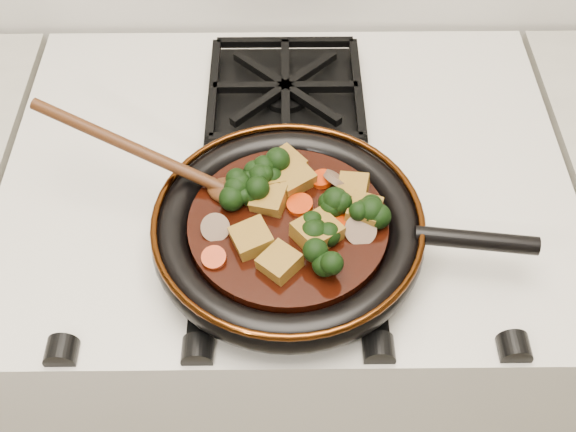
{
  "coord_description": "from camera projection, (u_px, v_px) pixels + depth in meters",
  "views": [
    {
      "loc": [
        -0.0,
        1.02,
        1.62
      ],
      "look_at": [
        0.0,
        1.55,
        0.97
      ],
      "focal_mm": 45.0,
      "sensor_mm": 36.0,
      "label": 1
    }
  ],
  "objects": [
    {
      "name": "broccoli_floret_5",
      "position": [
        319.0,
        231.0,
        0.82
      ],
      "size": [
        0.08,
        0.08,
        0.06
      ],
      "primitive_type": null,
      "rotation": [
        0.02,
        -0.11,
        0.29
      ],
      "color": "black",
      "rests_on": "braising_sauce"
    },
    {
      "name": "carrot_coin_2",
      "position": [
        214.0,
        258.0,
        0.8
      ],
      "size": [
        0.03,
        0.03,
        0.02
      ],
      "primitive_type": "cylinder",
      "rotation": [
        0.26,
        -0.05,
        0.0
      ],
      "color": "#B02804",
      "rests_on": "braising_sauce"
    },
    {
      "name": "tofu_cube_4",
      "position": [
        269.0,
        200.0,
        0.85
      ],
      "size": [
        0.05,
        0.05,
        0.03
      ],
      "primitive_type": "cube",
      "rotation": [
        -0.11,
        -0.11,
        1.26
      ],
      "color": "brown",
      "rests_on": "braising_sauce"
    },
    {
      "name": "tofu_cube_5",
      "position": [
        261.0,
        184.0,
        0.87
      ],
      "size": [
        0.05,
        0.05,
        0.02
      ],
      "primitive_type": "cube",
      "rotation": [
        -0.06,
        -0.08,
        0.8
      ],
      "color": "brown",
      "rests_on": "braising_sauce"
    },
    {
      "name": "broccoli_floret_4",
      "position": [
        243.0,
        192.0,
        0.86
      ],
      "size": [
        0.09,
        0.08,
        0.07
      ],
      "primitive_type": null,
      "rotation": [
        0.14,
        -0.21,
        2.77
      ],
      "color": "black",
      "rests_on": "braising_sauce"
    },
    {
      "name": "tofu_cube_9",
      "position": [
        267.0,
        180.0,
        0.87
      ],
      "size": [
        0.05,
        0.05,
        0.03
      ],
      "primitive_type": "cube",
      "rotation": [
        0.02,
        0.11,
        1.8
      ],
      "color": "brown",
      "rests_on": "braising_sauce"
    },
    {
      "name": "tofu_cube_1",
      "position": [
        286.0,
        164.0,
        0.89
      ],
      "size": [
        0.05,
        0.05,
        0.02
      ],
      "primitive_type": "cube",
      "rotation": [
        0.06,
        -0.0,
        0.72
      ],
      "color": "brown",
      "rests_on": "braising_sauce"
    },
    {
      "name": "carrot_coin_1",
      "position": [
        344.0,
        218.0,
        0.84
      ],
      "size": [
        0.03,
        0.03,
        0.02
      ],
      "primitive_type": "cylinder",
      "rotation": [
        -0.11,
        0.17,
        0.0
      ],
      "color": "#B02804",
      "rests_on": "braising_sauce"
    },
    {
      "name": "mushroom_slice_1",
      "position": [
        215.0,
        228.0,
        0.83
      ],
      "size": [
        0.04,
        0.04,
        0.03
      ],
      "primitive_type": "cylinder",
      "rotation": [
        0.64,
        0.0,
        0.12
      ],
      "color": "brown",
      "rests_on": "braising_sauce"
    },
    {
      "name": "carrot_coin_0",
      "position": [
        322.0,
        179.0,
        0.88
      ],
      "size": [
        0.03,
        0.03,
        0.01
      ],
      "primitive_type": "cylinder",
      "rotation": [
        -0.02,
        -0.21,
        0.0
      ],
      "color": "#B02804",
      "rests_on": "braising_sauce"
    },
    {
      "name": "tofu_cube_7",
      "position": [
        293.0,
        179.0,
        0.87
      ],
      "size": [
        0.06,
        0.06,
        0.03
      ],
      "primitive_type": "cube",
      "rotation": [
        0.06,
        -0.01,
        0.61
      ],
      "color": "brown",
      "rests_on": "braising_sauce"
    },
    {
      "name": "broccoli_floret_3",
      "position": [
        336.0,
        201.0,
        0.85
      ],
      "size": [
        0.09,
        0.09,
        0.07
      ],
      "primitive_type": null,
      "rotation": [
        -0.15,
        -0.25,
        2.24
      ],
      "color": "black",
      "rests_on": "braising_sauce"
    },
    {
      "name": "tofu_cube_8",
      "position": [
        280.0,
        263.0,
        0.79
      ],
      "size": [
        0.06,
        0.05,
        0.03
      ],
      "primitive_type": "cube",
      "rotation": [
        -0.07,
        -0.06,
        0.83
      ],
      "color": "brown",
      "rests_on": "braising_sauce"
    },
    {
      "name": "carrot_coin_3",
      "position": [
        292.0,
        165.0,
        0.89
      ],
      "size": [
        0.03,
        0.03,
        0.02
      ],
      "primitive_type": "cylinder",
      "rotation": [
        0.13,
        -0.26,
        0.0
      ],
      "color": "#B02804",
      "rests_on": "braising_sauce"
    },
    {
      "name": "stove",
      "position": [
        287.0,
        335.0,
        1.33
      ],
      "size": [
        0.76,
        0.6,
        0.9
      ],
      "primitive_type": "cube",
      "color": "beige",
      "rests_on": "ground"
    },
    {
      "name": "broccoli_floret_7",
      "position": [
        255.0,
        176.0,
        0.87
      ],
      "size": [
        0.07,
        0.07,
        0.07
      ],
      "primitive_type": null,
      "rotation": [
        0.14,
        0.12,
        1.53
      ],
      "color": "black",
      "rests_on": "braising_sauce"
    },
    {
      "name": "tofu_cube_6",
      "position": [
        364.0,
        212.0,
        0.84
      ],
      "size": [
        0.05,
        0.05,
        0.03
      ],
      "primitive_type": "cube",
      "rotation": [
        0.04,
        0.08,
        1.24
      ],
      "color": "brown",
      "rests_on": "braising_sauce"
    },
    {
      "name": "skillet",
      "position": [
        290.0,
        230.0,
        0.85
      ],
      "size": [
        0.45,
        0.32,
        0.05
      ],
      "rotation": [
        0.0,
        0.0,
        -0.13
      ],
      "color": "black",
      "rests_on": "burner_grate_front"
    },
    {
      "name": "broccoli_floret_1",
      "position": [
        267.0,
        173.0,
        0.87
      ],
      "size": [
        0.09,
        0.09,
        0.07
      ],
      "primitive_type": null,
      "rotation": [
        0.17,
        -0.1,
        0.8
      ],
      "color": "black",
      "rests_on": "braising_sauce"
    },
    {
      "name": "tofu_cube_3",
      "position": [
        317.0,
        232.0,
        0.82
      ],
      "size": [
        0.07,
        0.06,
        0.03
      ],
      "primitive_type": "cube",
      "rotation": [
        0.08,
        0.03,
        2.23
      ],
      "color": "brown",
      "rests_on": "braising_sauce"
    },
    {
      "name": "burner_grate_front",
      "position": [
        287.0,
        244.0,
        0.88
      ],
      "size": [
        0.23,
        0.23,
        0.03
      ],
      "primitive_type": null,
      "color": "black",
      "rests_on": "stove"
    },
    {
      "name": "broccoli_floret_0",
      "position": [
        324.0,
        262.0,
        0.79
      ],
      "size": [
        0.07,
        0.08,
        0.07
      ],
      "primitive_type": null,
      "rotation": [
        -0.15,
        0.06,
        0.29
      ],
      "color": "black",
      "rests_on": "braising_sauce"
    },
    {
      "name": "broccoli_floret_6",
      "position": [
        369.0,
        214.0,
        0.84
      ],
      "size": [
        0.1,
        0.09,
        0.08
      ],
      "primitive_type": null,
      "rotation": [
        0.24,
        -0.23,
        2.26
      ],
      "color": "black",
      "rests_on": "braising_sauce"
    },
    {
      "name": "mushroom_slice_0",
      "position": [
        360.0,
        230.0,
        0.83
      ],
      "size": [
        0.04,
        0.04,
        0.03
      ],
      "primitive_type": "cylinder",
      "rotation": [
        0.61,
        0.0,
        0.04
      ],
      "color": "brown",
      "rests_on": "braising_sauce"
    },
    {
      "name": "tofu_cube_0",
      "position": [
        252.0,
        239.0,
        0.82
      ],
      "size": [
        0.06,
        0.05,
        0.03
      ],
      "primitive_type": "cube",
      "rotation": [
        -0.03,
        -0.11,
        0.41
      ],
      "color": "brown",
      "rests_on": "braising_sauce"
    },
    {
      "name": "tofu_cube_2",
      "position": [
        353.0,
        189.0,
        0.86
      ],
      "size": [
        0.04,
        0.04,
        0.03
      ],
      "primitive_type": "cube",
      "rotation": [
        -0.11,
        -0.03,
        1.36
      ],
      "color": "brown",
      "rests_on": "braising_sauce"
    },
    {
      "name": "burner_grate_back",
      "position": [
        285.0,
        91.0,
        1.05
      ],
      "size": [
        0.23,
        0.23,
        0.03
      ],
      "primitive_type": null,
      "color": "black",
      "rests_on": "stove"
    },
    {
      "name": "wooden_spoon",
      "position": [
        172.0,
        165.0,
        0.87
      ],
      "size": [
        0.16,
        0.08,
        0.26
      ],
      "rotation": [
        0.0,
        0.0,
        2.8
      ],
      "color": "#3F200D",
      "rests_on": "braising_sauce"
    },
    {
      "name": "mushroom_slice_2",
      "position": [
        338.0,
        180.0,
        0.87
      ],
      "size": [
        0.05,
        0.05,
        0.03
      ],
      "primitive_type": "cylinder",
      "rotation": [
        0.77,
        0.0,
        2.31
      ],
      "color": "brown",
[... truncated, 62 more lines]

